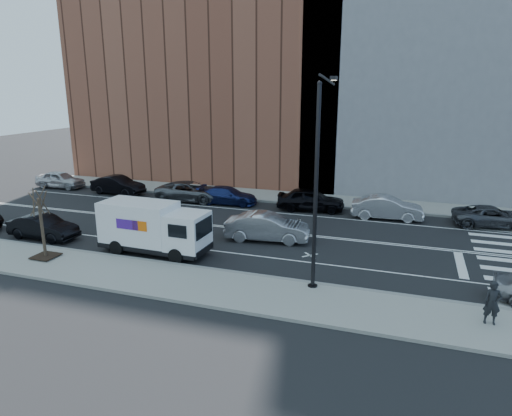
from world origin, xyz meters
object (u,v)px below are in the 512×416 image
Objects in this scene: fedex_van at (153,227)px; driving_sedan at (267,227)px; far_parked_a at (60,180)px; far_parked_b at (118,185)px; pedestrian at (492,303)px.

fedex_van is 1.25× the size of driving_sedan.
far_parked_b reaches higher than far_parked_a.
fedex_van is at bearing 167.63° from pedestrian.
fedex_van is 6.59m from driving_sedan.
driving_sedan is 12.98m from pedestrian.
driving_sedan is at bearing 145.79° from pedestrian.
fedex_van reaches higher than far_parked_a.
driving_sedan reaches higher than far_parked_a.
fedex_van reaches higher than pedestrian.
far_parked_b is 29.95m from pedestrian.
far_parked_a is 0.89× the size of driving_sedan.
pedestrian is (32.74, -14.57, 0.25)m from far_parked_a.
pedestrian reaches higher than far_parked_b.
far_parked_a is at bearing 146.58° from fedex_van.
fedex_van reaches higher than driving_sedan.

